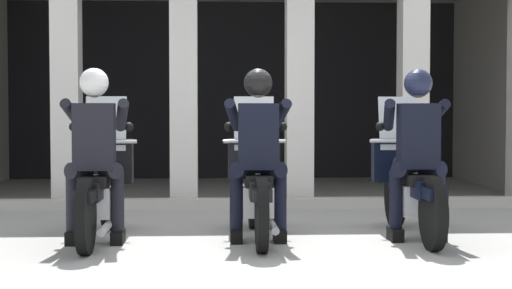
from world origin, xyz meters
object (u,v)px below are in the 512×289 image
motorcycle_left (100,186)px  motorcycle_center (257,185)px  police_officer_right (417,139)px  police_officer_left (95,140)px  police_officer_center (258,140)px  motorcycle_right (409,184)px

motorcycle_left → motorcycle_center: bearing=7.6°
motorcycle_left → police_officer_right: size_ratio=1.29×
motorcycle_left → police_officer_left: bearing=-83.2°
police_officer_center → motorcycle_right: (1.47, 0.29, -0.44)m
motorcycle_left → police_officer_center: size_ratio=1.29×
motorcycle_left → motorcycle_right: bearing=7.5°
motorcycle_left → police_officer_right: (2.94, -0.26, 0.44)m
police_officer_center → motorcycle_right: bearing=11.5°
police_officer_right → police_officer_left: bearing=-175.9°
police_officer_left → motorcycle_right: size_ratio=0.78×
motorcycle_left → police_officer_left: size_ratio=1.29×
motorcycle_center → motorcycle_right: (1.47, 0.01, 0.00)m
police_officer_left → police_officer_right: (2.94, 0.02, 0.00)m
motorcycle_left → motorcycle_right: 2.94m
motorcycle_center → police_officer_right: size_ratio=1.29×
police_officer_center → motorcycle_center: bearing=90.0°
police_officer_left → motorcycle_right: bearing=13.0°
motorcycle_right → police_officer_right: (-0.00, -0.28, 0.44)m
motorcycle_left → police_officer_left: police_officer_left is taller
motorcycle_left → police_officer_center: 1.56m
motorcycle_center → police_officer_center: (-0.00, -0.28, 0.44)m
motorcycle_left → police_officer_center: bearing=-3.3°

